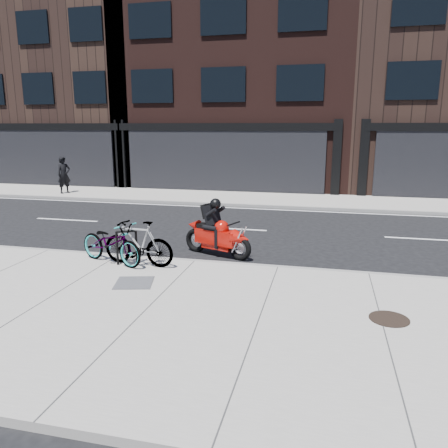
% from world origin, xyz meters
% --- Properties ---
extents(ground, '(120.00, 120.00, 0.00)m').
position_xyz_m(ground, '(0.00, 0.00, 0.00)').
color(ground, black).
rests_on(ground, ground).
extents(sidewalk_near, '(60.00, 6.00, 0.13)m').
position_xyz_m(sidewalk_near, '(0.00, -5.00, 0.07)').
color(sidewalk_near, gray).
rests_on(sidewalk_near, ground).
extents(sidewalk_far, '(60.00, 3.50, 0.13)m').
position_xyz_m(sidewalk_far, '(0.00, 7.75, 0.07)').
color(sidewalk_far, gray).
rests_on(sidewalk_far, ground).
extents(building_midwest, '(10.00, 10.00, 12.00)m').
position_xyz_m(building_midwest, '(-12.00, 14.50, 6.00)').
color(building_midwest, black).
rests_on(building_midwest, ground).
extents(building_center, '(12.00, 10.00, 14.50)m').
position_xyz_m(building_center, '(-2.00, 14.50, 7.25)').
color(building_center, black).
rests_on(building_center, ground).
extents(bike_rack, '(0.46, 0.22, 0.82)m').
position_xyz_m(bike_rack, '(-1.45, -2.60, 0.61)').
color(bike_rack, black).
rests_on(bike_rack, sidewalk_near).
extents(bicycle_front, '(2.00, 1.28, 0.99)m').
position_xyz_m(bicycle_front, '(-1.84, -2.60, 0.63)').
color(bicycle_front, gray).
rests_on(bicycle_front, sidewalk_near).
extents(bicycle_rear, '(1.81, 0.68, 1.06)m').
position_xyz_m(bicycle_rear, '(-1.16, -2.60, 0.66)').
color(bicycle_rear, gray).
rests_on(bicycle_rear, sidewalk_near).
extents(motorcycle, '(1.94, 1.03, 1.51)m').
position_xyz_m(motorcycle, '(0.40, -1.07, 0.61)').
color(motorcycle, black).
rests_on(motorcycle, ground).
extents(pedestrian, '(0.68, 0.76, 1.75)m').
position_xyz_m(pedestrian, '(-9.25, 6.97, 1.00)').
color(pedestrian, black).
rests_on(pedestrian, sidewalk_far).
extents(manhole_cover, '(0.80, 0.80, 0.02)m').
position_xyz_m(manhole_cover, '(4.13, -4.35, 0.14)').
color(manhole_cover, black).
rests_on(manhole_cover, sidewalk_near).
extents(utility_grate, '(0.92, 0.92, 0.02)m').
position_xyz_m(utility_grate, '(-0.77, -3.73, 0.14)').
color(utility_grate, '#434345').
rests_on(utility_grate, sidewalk_near).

